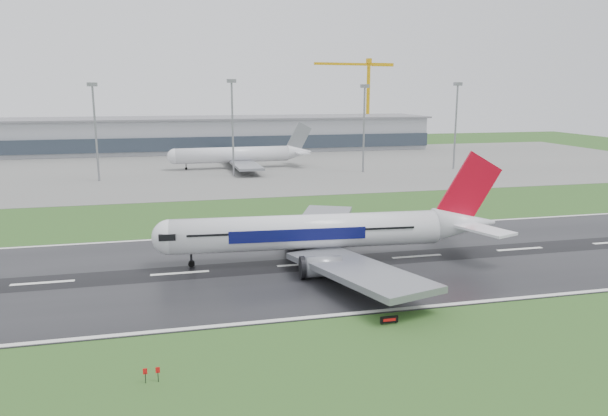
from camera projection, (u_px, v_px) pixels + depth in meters
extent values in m
plane|color=#274E1C|center=(180.00, 274.00, 88.78)|extent=(520.00, 520.00, 0.00)
cube|color=black|center=(180.00, 273.00, 88.77)|extent=(400.00, 45.00, 0.10)
cube|color=slate|center=(173.00, 168.00, 207.90)|extent=(400.00, 130.00, 0.08)
cube|color=gray|center=(171.00, 135.00, 263.56)|extent=(240.00, 36.00, 15.00)
cylinder|color=gray|center=(96.00, 135.00, 175.94)|extent=(0.64, 0.64, 29.29)
cylinder|color=gray|center=(233.00, 130.00, 185.33)|extent=(0.64, 0.64, 30.48)
cylinder|color=gray|center=(364.00, 131.00, 195.61)|extent=(0.64, 0.64, 28.93)
cylinder|color=gray|center=(456.00, 128.00, 203.29)|extent=(0.64, 0.64, 29.71)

